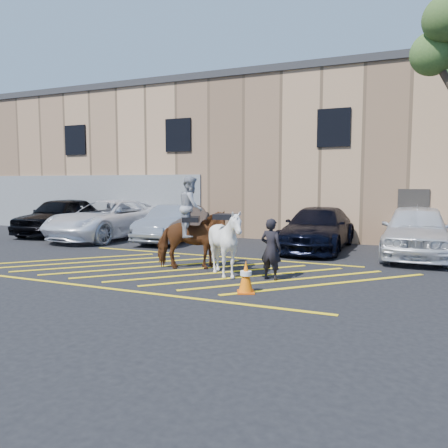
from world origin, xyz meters
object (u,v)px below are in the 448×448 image
at_px(car_blue_suv, 318,229).
at_px(car_white_suv, 416,231).
at_px(mounted_bay, 191,232).
at_px(car_black_suv, 61,216).
at_px(car_white_pickup, 109,219).
at_px(car_silver_sedan, 173,223).
at_px(saddled_white, 226,243).
at_px(traffic_cone, 246,277).
at_px(handler, 271,249).

xyz_separation_m(car_blue_suv, car_white_suv, (3.30, -0.41, 0.11)).
distance_m(car_white_suv, mounted_bay, 7.51).
height_order(car_black_suv, car_white_pickup, car_black_suv).
distance_m(car_silver_sedan, saddled_white, 7.21).
height_order(car_silver_sedan, car_blue_suv, car_blue_suv).
height_order(car_black_suv, car_silver_sedan, car_black_suv).
relative_size(car_white_suv, traffic_cone, 7.01).
height_order(car_silver_sedan, handler, handler).
bearing_deg(car_silver_sedan, mounted_bay, -60.15).
bearing_deg(car_blue_suv, saddled_white, -101.45).
bearing_deg(car_white_suv, car_blue_suv, 173.69).
bearing_deg(traffic_cone, car_black_suv, 149.85).
xyz_separation_m(handler, traffic_cone, (-0.12, -1.48, -0.41)).
height_order(handler, saddled_white, saddled_white).
distance_m(car_white_pickup, car_white_suv, 12.29).
relative_size(car_silver_sedan, car_white_suv, 0.89).
distance_m(car_black_suv, traffic_cone, 13.73).
distance_m(car_blue_suv, handler, 5.53).
distance_m(handler, mounted_bay, 2.51).
xyz_separation_m(car_white_pickup, handler, (8.90, -5.00, -0.06)).
xyz_separation_m(car_white_pickup, car_white_suv, (12.29, 0.11, 0.03)).
xyz_separation_m(car_black_suv, mounted_bay, (9.52, -5.00, 0.18)).
relative_size(car_white_pickup, handler, 3.88).
xyz_separation_m(car_blue_suv, mounted_bay, (-2.55, -5.11, 0.30)).
height_order(car_black_suv, handler, car_black_suv).
distance_m(handler, traffic_cone, 1.54).
height_order(car_white_pickup, car_white_suv, car_white_suv).
height_order(car_blue_suv, traffic_cone, car_blue_suv).
distance_m(saddled_white, traffic_cone, 1.77).
bearing_deg(handler, car_black_suv, -13.59).
bearing_deg(car_white_pickup, car_silver_sedan, 10.25).
bearing_deg(car_silver_sedan, handler, -47.03).
xyz_separation_m(car_black_suv, car_white_suv, (15.37, -0.30, 0.00)).
bearing_deg(saddled_white, car_silver_sedan, 130.54).
distance_m(car_black_suv, car_silver_sedan, 6.13).
xyz_separation_m(car_silver_sedan, mounted_bay, (3.39, -4.92, 0.31)).
bearing_deg(traffic_cone, car_white_suv, 61.96).
height_order(mounted_bay, saddled_white, mounted_bay).
bearing_deg(car_white_pickup, traffic_cone, -32.29).
xyz_separation_m(car_blue_suv, handler, (-0.09, -5.52, 0.02)).
relative_size(car_silver_sedan, saddled_white, 2.59).
bearing_deg(mounted_bay, car_white_suv, 38.79).
bearing_deg(car_blue_suv, mounted_bay, -115.49).
relative_size(car_black_suv, car_white_pickup, 0.85).
height_order(car_black_suv, saddled_white, saddled_white).
height_order(car_blue_suv, saddled_white, saddled_white).
bearing_deg(saddled_white, handler, 7.26).
relative_size(car_white_pickup, saddled_white, 3.42).
relative_size(car_black_suv, car_white_suv, 1.00).
bearing_deg(car_black_suv, car_white_suv, -8.09).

